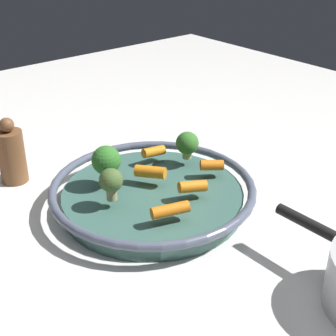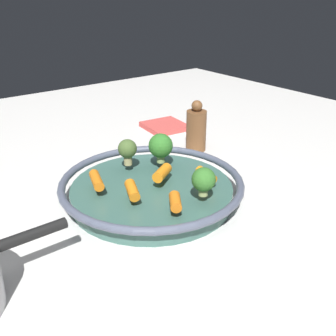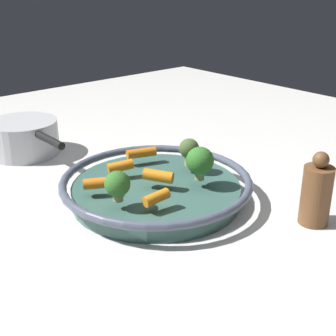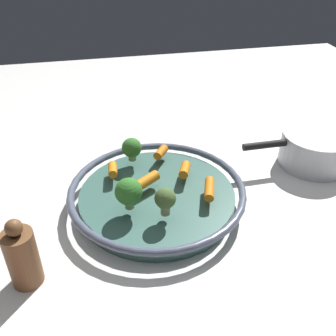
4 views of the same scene
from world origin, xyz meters
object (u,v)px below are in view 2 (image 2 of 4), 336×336
Objects in this scene: baby_carrot_left at (97,180)px; baby_carrot_back at (175,202)px; baby_carrot_near_rim at (162,173)px; pepper_mill at (196,129)px; broccoli_floret_large at (204,180)px; broccoli_floret_mid at (161,146)px; serving_bowl at (152,189)px; baby_carrot_center at (132,190)px; broccoli_floret_edge at (129,149)px; dish_towel at (165,126)px; baby_carrot_right at (206,175)px.

baby_carrot_back reaches higher than baby_carrot_left.
pepper_mill reaches higher than baby_carrot_near_rim.
pepper_mill reaches higher than broccoli_floret_large.
serving_bowl is at bearing -49.68° from broccoli_floret_mid.
broccoli_floret_large reaches higher than baby_carrot_center.
broccoli_floret_edge is 0.42× the size of pepper_mill.
pepper_mill is (-0.06, 0.23, -0.02)m from broccoli_floret_edge.
dish_towel is (-0.28, 0.37, -0.05)m from baby_carrot_left.
baby_carrot_center is at bearing -127.56° from broccoli_floret_large.
broccoli_floret_large is at bearing -9.51° from broccoli_floret_mid.
baby_carrot_center reaches higher than serving_bowl.
baby_carrot_back is at bearing -10.28° from broccoli_floret_edge.
baby_carrot_right is at bearing 50.62° from serving_bowl.
pepper_mill is at bearing 124.83° from baby_carrot_near_rim.
baby_carrot_back is 0.76× the size of broccoli_floret_edge.
baby_carrot_left is at bearing -113.04° from serving_bowl.
baby_carrot_right is 0.86× the size of broccoli_floret_large.
broccoli_floret_large is at bearing -39.19° from pepper_mill.
broccoli_floret_mid is 0.35m from dish_towel.
pepper_mill reaches higher than serving_bowl.
pepper_mill reaches higher than baby_carrot_right.
baby_carrot_back reaches higher than serving_bowl.
baby_carrot_center is 1.14× the size of baby_carrot_back.
pepper_mill reaches higher than baby_carrot_back.
serving_bowl is 3.11× the size of dish_towel.
dish_towel is (-0.18, 0.04, -0.05)m from pepper_mill.
serving_bowl is 8.59× the size of baby_carrot_back.
serving_bowl is at bearing -162.77° from broccoli_floret_large.
broccoli_floret_edge is at bearing -48.59° from dish_towel.
baby_carrot_center is 1.05× the size of baby_carrot_right.
baby_carrot_right is 0.35× the size of pepper_mill.
serving_bowl is 0.10m from broccoli_floret_edge.
baby_carrot_center reaches higher than baby_carrot_left.
serving_bowl is 0.28m from pepper_mill.
baby_carrot_right is 0.39× the size of dish_towel.
baby_carrot_back is 0.36× the size of dish_towel.
baby_carrot_center is 0.08m from baby_carrot_back.
broccoli_floret_mid is at bearing -170.53° from baby_carrot_right.
baby_carrot_near_rim reaches higher than baby_carrot_back.
baby_carrot_back is at bearing -25.72° from baby_carrot_near_rim.
dish_towel is (-0.33, 0.25, -0.05)m from baby_carrot_near_rim.
broccoli_floret_large reaches higher than baby_carrot_back.
baby_carrot_near_rim is 0.11m from baby_carrot_back.
serving_bowl is 0.08m from baby_carrot_center.
pepper_mill is at bearing 140.81° from broccoli_floret_large.
dish_towel is at bearing 141.41° from broccoli_floret_mid.
baby_carrot_near_rim is 0.42m from dish_towel.
pepper_mill is 1.13× the size of dish_towel.
baby_carrot_right is (0.03, 0.14, -0.00)m from baby_carrot_center.
pepper_mill is 0.18m from dish_towel.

